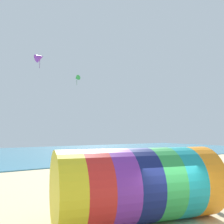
{
  "coord_description": "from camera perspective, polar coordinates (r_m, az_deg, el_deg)",
  "views": [
    {
      "loc": [
        -7.71,
        -6.55,
        3.89
      ],
      "look_at": [
        -0.52,
        4.11,
        4.95
      ],
      "focal_mm": 40.0,
      "sensor_mm": 36.0,
      "label": 1
    }
  ],
  "objects": [
    {
      "name": "kite_green_delta",
      "position": [
        27.11,
        -8.04,
        7.68
      ],
      "size": [
        0.62,
        0.67,
        1.05
      ],
      "color": "green"
    },
    {
      "name": "kite_handler",
      "position": [
        14.85,
        20.95,
        -16.33
      ],
      "size": [
        0.25,
        0.38,
        1.63
      ],
      "color": "#383D56",
      "rests_on": "ground"
    },
    {
      "name": "giant_inflatable_tube",
      "position": [
        11.49,
        5.94,
        -16.18
      ],
      "size": [
        7.81,
        4.86,
        3.2
      ],
      "color": "yellow",
      "rests_on": "ground"
    },
    {
      "name": "bystander_mid_beach",
      "position": [
        20.35,
        -8.04,
        -13.37
      ],
      "size": [
        0.25,
        0.38,
        1.61
      ],
      "color": "black",
      "rests_on": "ground"
    },
    {
      "name": "kite_purple_delta",
      "position": [
        23.77,
        -16.18,
        11.9
      ],
      "size": [
        1.04,
        0.81,
        1.49
      ],
      "color": "purple"
    },
    {
      "name": "bystander_near_water",
      "position": [
        20.14,
        9.58,
        -13.48
      ],
      "size": [
        0.31,
        0.4,
        1.59
      ],
      "color": "#726651",
      "rests_on": "ground"
    }
  ]
}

